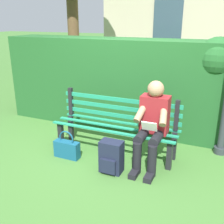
% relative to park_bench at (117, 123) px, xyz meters
% --- Properties ---
extents(ground, '(60.00, 60.00, 0.00)m').
position_rel_park_bench_xyz_m(ground, '(0.00, 0.08, -0.44)').
color(ground, '#3D6B2D').
extents(park_bench, '(1.86, 0.46, 0.88)m').
position_rel_park_bench_xyz_m(park_bench, '(0.00, 0.00, 0.00)').
color(park_bench, black).
rests_on(park_bench, ground).
extents(person_seated, '(0.44, 0.73, 1.16)m').
position_rel_park_bench_xyz_m(person_seated, '(-0.58, 0.18, 0.17)').
color(person_seated, maroon).
rests_on(person_seated, ground).
extents(hedge_backdrop, '(4.71, 0.78, 1.68)m').
position_rel_park_bench_xyz_m(hedge_backdrop, '(0.13, -0.98, 0.39)').
color(hedge_backdrop, '#1E5123').
rests_on(hedge_backdrop, ground).
extents(backpack, '(0.29, 0.26, 0.43)m').
position_rel_park_bench_xyz_m(backpack, '(-0.17, 0.58, -0.23)').
color(backpack, '#191E33').
rests_on(backpack, ground).
extents(handbag, '(0.38, 0.13, 0.41)m').
position_rel_park_bench_xyz_m(handbag, '(0.58, 0.49, -0.31)').
color(handbag, navy).
rests_on(handbag, ground).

